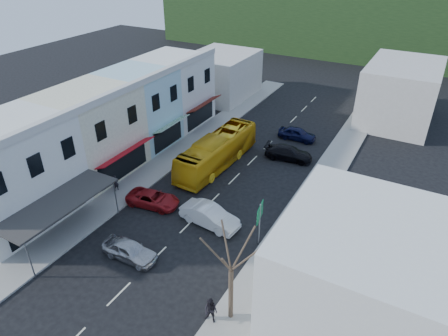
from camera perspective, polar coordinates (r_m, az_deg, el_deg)
ground at (r=32.14m, az=-5.22°, el=-8.15°), size 120.00×120.00×0.00m
sidewalk_left at (r=42.61m, az=-6.25°, el=2.39°), size 3.00×52.00×0.15m
sidewalk_right at (r=37.11m, az=13.26°, el=-2.92°), size 3.00×52.00×0.15m
shopfront_row at (r=40.50m, az=-16.47°, el=5.90°), size 8.25×30.00×8.00m
right_building at (r=22.99m, az=18.41°, el=-15.59°), size 8.00×9.00×8.00m
distant_block_left at (r=57.03m, az=-0.38°, el=13.11°), size 8.00×10.00×6.00m
distant_block_right at (r=53.25m, az=23.86°, el=9.81°), size 8.00×12.00×7.00m
hillside at (r=88.09m, az=19.25°, el=20.23°), size 80.00×26.00×14.00m
bus at (r=39.19m, az=-0.97°, el=2.38°), size 2.89×11.68×3.10m
car_silver at (r=29.52m, az=-13.35°, el=-11.36°), size 4.43×1.86×1.40m
car_white at (r=31.71m, az=-2.07°, el=-7.02°), size 4.55×2.22×1.40m
car_red at (r=34.33m, az=-10.12°, el=-4.27°), size 4.82×2.52×1.40m
car_black_near at (r=41.22m, az=9.21°, el=2.12°), size 4.70×2.40×1.40m
car_navy_mid at (r=45.49m, az=10.40°, el=4.83°), size 4.43×1.87×1.40m
pedestrian_left at (r=36.65m, az=-15.22°, el=-1.95°), size 0.60×0.71×1.70m
pedestrian_right at (r=24.71m, az=-1.90°, el=-19.75°), size 0.71×0.46×1.70m
direction_sign at (r=29.38m, az=5.08°, el=-8.00°), size 0.72×1.66×3.55m
street_tree at (r=22.83m, az=1.02°, el=-14.43°), size 4.07×4.07×7.73m
traffic_signal at (r=54.36m, az=19.05°, el=9.69°), size 1.02×1.18×4.43m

